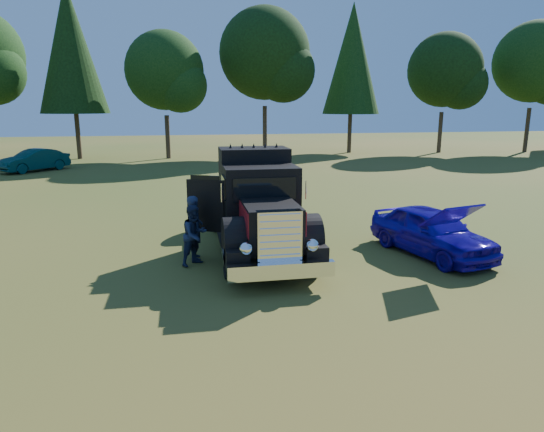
{
  "coord_description": "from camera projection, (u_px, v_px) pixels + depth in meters",
  "views": [
    {
      "loc": [
        -2.92,
        -10.63,
        4.28
      ],
      "look_at": [
        -0.6,
        1.89,
        1.34
      ],
      "focal_mm": 32.0,
      "sensor_mm": 36.0,
      "label": 1
    }
  ],
  "objects": [
    {
      "name": "spectator_far",
      "position": [
        195.0,
        235.0,
        13.07
      ],
      "size": [
        1.03,
        1.01,
        1.67
      ],
      "primitive_type": "imported",
      "rotation": [
        0.0,
        0.0,
        0.71
      ],
      "color": "#20294B",
      "rests_on": "ground"
    },
    {
      "name": "hotrod_coupe",
      "position": [
        432.0,
        231.0,
        13.98
      ],
      "size": [
        2.62,
        4.45,
        1.89
      ],
      "color": "#063195",
      "rests_on": "ground"
    },
    {
      "name": "diamond_t_truck",
      "position": [
        258.0,
        210.0,
        14.13
      ],
      "size": [
        3.3,
        7.16,
        3.0
      ],
      "color": "black",
      "rests_on": "ground"
    },
    {
      "name": "distant_teal_car",
      "position": [
        34.0,
        160.0,
        31.54
      ],
      "size": [
        4.1,
        4.16,
        1.43
      ],
      "primitive_type": "imported",
      "rotation": [
        0.0,
        0.0,
        -0.77
      ],
      "color": "#082A34",
      "rests_on": "ground"
    },
    {
      "name": "treeline",
      "position": [
        183.0,
        57.0,
        35.73
      ],
      "size": [
        72.1,
        24.04,
        13.84
      ],
      "color": "#2D2116",
      "rests_on": "ground"
    },
    {
      "name": "spectator_near",
      "position": [
        195.0,
        228.0,
        13.55
      ],
      "size": [
        0.48,
        0.69,
        1.82
      ],
      "primitive_type": "imported",
      "rotation": [
        0.0,
        0.0,
        1.64
      ],
      "color": "#1D1F45",
      "rests_on": "ground"
    },
    {
      "name": "ground",
      "position": [
        311.0,
        286.0,
        11.67
      ],
      "size": [
        120.0,
        120.0,
        0.0
      ],
      "primitive_type": "plane",
      "color": "#284C16",
      "rests_on": "ground"
    }
  ]
}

